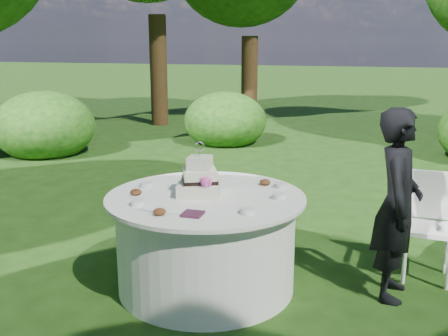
{
  "coord_description": "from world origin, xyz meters",
  "views": [
    {
      "loc": [
        1.29,
        -3.7,
        1.93
      ],
      "look_at": [
        0.15,
        0.0,
        1.0
      ],
      "focal_mm": 42.0,
      "sensor_mm": 36.0,
      "label": 1
    }
  ],
  "objects_px": {
    "guest": "(397,205)",
    "table": "(206,241)",
    "cake": "(200,181)",
    "napkins": "(193,214)",
    "chair": "(429,217)"
  },
  "relations": [
    {
      "from": "table",
      "to": "chair",
      "type": "relative_size",
      "value": 1.76
    },
    {
      "from": "cake",
      "to": "table",
      "type": "bearing_deg",
      "value": -10.35
    },
    {
      "from": "table",
      "to": "chair",
      "type": "bearing_deg",
      "value": 24.04
    },
    {
      "from": "cake",
      "to": "guest",
      "type": "bearing_deg",
      "value": 10.72
    },
    {
      "from": "napkins",
      "to": "table",
      "type": "distance_m",
      "value": 0.62
    },
    {
      "from": "guest",
      "to": "cake",
      "type": "distance_m",
      "value": 1.51
    },
    {
      "from": "table",
      "to": "napkins",
      "type": "bearing_deg",
      "value": -81.56
    },
    {
      "from": "table",
      "to": "guest",
      "type": "bearing_deg",
      "value": 11.41
    },
    {
      "from": "napkins",
      "to": "guest",
      "type": "relative_size",
      "value": 0.09
    },
    {
      "from": "guest",
      "to": "table",
      "type": "distance_m",
      "value": 1.5
    },
    {
      "from": "guest",
      "to": "cake",
      "type": "height_order",
      "value": "guest"
    },
    {
      "from": "napkins",
      "to": "chair",
      "type": "xyz_separation_m",
      "value": [
        1.63,
        1.24,
        -0.26
      ]
    },
    {
      "from": "chair",
      "to": "table",
      "type": "bearing_deg",
      "value": -155.96
    },
    {
      "from": "napkins",
      "to": "guest",
      "type": "xyz_separation_m",
      "value": [
        1.36,
        0.77,
        -0.04
      ]
    },
    {
      "from": "table",
      "to": "cake",
      "type": "relative_size",
      "value": 3.63
    }
  ]
}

